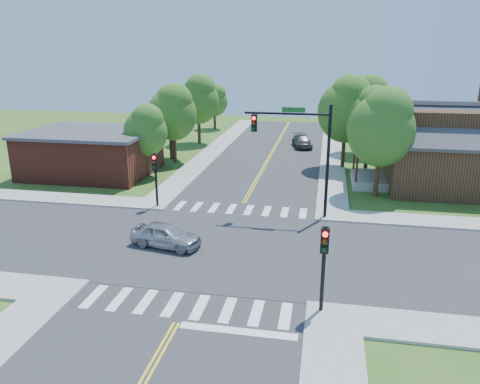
% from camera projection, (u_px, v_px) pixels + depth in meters
% --- Properties ---
extents(ground, '(100.00, 100.00, 0.00)m').
position_uv_depth(ground, '(219.00, 247.00, 25.54)').
color(ground, '#32551A').
rests_on(ground, ground).
extents(road_ns, '(10.00, 90.00, 0.04)m').
position_uv_depth(road_ns, '(219.00, 247.00, 25.54)').
color(road_ns, '#2D2D30').
rests_on(road_ns, ground).
extents(road_ew, '(90.00, 10.00, 0.04)m').
position_uv_depth(road_ew, '(219.00, 247.00, 25.53)').
color(road_ew, '#2D2D30').
rests_on(road_ew, ground).
extents(intersection_patch, '(10.20, 10.20, 0.06)m').
position_uv_depth(intersection_patch, '(219.00, 247.00, 25.54)').
color(intersection_patch, '#2D2D30').
rests_on(intersection_patch, ground).
extents(sidewalk_ne, '(40.00, 40.00, 0.14)m').
position_uv_depth(sidewalk_ne, '(455.00, 182.00, 37.58)').
color(sidewalk_ne, '#9E9B93').
rests_on(sidewalk_ne, ground).
extents(sidewalk_nw, '(40.00, 40.00, 0.14)m').
position_uv_depth(sidewalk_nw, '(91.00, 164.00, 43.14)').
color(sidewalk_nw, '#9E9B93').
rests_on(sidewalk_nw, ground).
extents(crosswalk_north, '(8.85, 2.00, 0.01)m').
position_uv_depth(crosswalk_north, '(240.00, 209.00, 31.34)').
color(crosswalk_north, white).
rests_on(crosswalk_north, ground).
extents(crosswalk_south, '(8.85, 2.00, 0.01)m').
position_uv_depth(crosswalk_south, '(186.00, 306.00, 19.71)').
color(crosswalk_south, white).
rests_on(crosswalk_south, ground).
extents(centerline, '(0.30, 90.00, 0.01)m').
position_uv_depth(centerline, '(219.00, 247.00, 25.53)').
color(centerline, yellow).
rests_on(centerline, ground).
extents(stop_bar, '(4.60, 0.45, 0.09)m').
position_uv_depth(stop_bar, '(238.00, 332.00, 17.97)').
color(stop_bar, white).
rests_on(stop_bar, ground).
extents(signal_mast_ne, '(5.30, 0.42, 7.20)m').
position_uv_depth(signal_mast_ne, '(301.00, 143.00, 28.65)').
color(signal_mast_ne, black).
rests_on(signal_mast_ne, ground).
extents(signal_pole_se, '(0.34, 0.42, 3.80)m').
position_uv_depth(signal_pole_se, '(324.00, 254.00, 18.49)').
color(signal_pole_se, black).
rests_on(signal_pole_se, ground).
extents(signal_pole_nw, '(0.34, 0.42, 3.80)m').
position_uv_depth(signal_pole_nw, '(155.00, 170.00, 30.96)').
color(signal_pole_nw, black).
rests_on(signal_pole_nw, ground).
extents(house_ne, '(13.05, 8.80, 7.11)m').
position_uv_depth(house_ne, '(456.00, 146.00, 35.25)').
color(house_ne, '#351E12').
rests_on(house_ne, ground).
extents(building_nw, '(10.40, 8.40, 3.73)m').
position_uv_depth(building_nw, '(92.00, 152.00, 39.86)').
color(building_nw, maroon).
rests_on(building_nw, ground).
extents(tree_e_a, '(4.68, 4.45, 7.96)m').
position_uv_depth(tree_e_a, '(383.00, 125.00, 32.61)').
color(tree_e_a, '#382314').
rests_on(tree_e_a, ground).
extents(tree_e_b, '(4.41, 4.19, 7.50)m').
position_uv_depth(tree_e_b, '(371.00, 116.00, 39.10)').
color(tree_e_b, '#382314').
rests_on(tree_e_b, ground).
extents(tree_e_c, '(4.68, 4.44, 7.95)m').
position_uv_depth(tree_e_c, '(368.00, 102.00, 46.27)').
color(tree_e_c, '#382314').
rests_on(tree_e_c, ground).
extents(tree_e_d, '(4.27, 4.06, 7.26)m').
position_uv_depth(tree_e_d, '(360.00, 97.00, 55.24)').
color(tree_e_d, '#382314').
rests_on(tree_e_d, ground).
extents(tree_w_a, '(3.60, 3.42, 6.13)m').
position_uv_depth(tree_w_a, '(146.00, 129.00, 38.31)').
color(tree_w_a, '#382314').
rests_on(tree_w_a, ground).
extents(tree_w_b, '(4.22, 4.01, 7.17)m').
position_uv_depth(tree_w_b, '(170.00, 111.00, 44.14)').
color(tree_w_b, '#382314').
rests_on(tree_w_b, ground).
extents(tree_w_c, '(4.55, 4.32, 7.74)m').
position_uv_depth(tree_w_c, '(199.00, 98.00, 51.36)').
color(tree_w_c, '#382314').
rests_on(tree_w_c, ground).
extents(tree_w_d, '(3.46, 3.28, 5.88)m').
position_uv_depth(tree_w_d, '(215.00, 100.00, 61.06)').
color(tree_w_d, '#382314').
rests_on(tree_w_d, ground).
extents(tree_house, '(4.88, 4.64, 8.30)m').
position_uv_depth(tree_house, '(347.00, 107.00, 40.40)').
color(tree_house, '#382314').
rests_on(tree_house, ground).
extents(tree_bldg, '(4.33, 4.11, 7.36)m').
position_uv_depth(tree_bldg, '(174.00, 111.00, 42.85)').
color(tree_bldg, '#382314').
rests_on(tree_bldg, ground).
extents(car_silver, '(3.02, 4.49, 1.33)m').
position_uv_depth(car_silver, '(166.00, 236.00, 25.39)').
color(car_silver, '#B6B9BD').
rests_on(car_silver, ground).
extents(car_dgrey, '(3.58, 5.08, 1.26)m').
position_uv_depth(car_dgrey, '(302.00, 142.00, 50.53)').
color(car_dgrey, '#2F3134').
rests_on(car_dgrey, ground).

